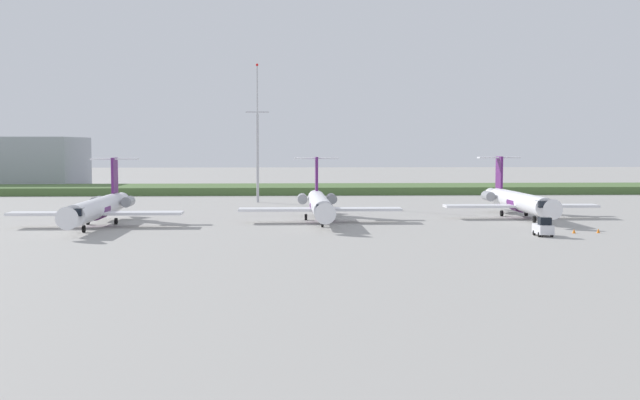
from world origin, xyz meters
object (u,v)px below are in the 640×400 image
(regional_jet_second, at_px, (320,204))
(safety_cone_front_marker, at_px, (550,231))
(baggage_tug, at_px, (543,228))
(safety_cone_rear_marker, at_px, (598,231))
(regional_jet_nearest, at_px, (99,207))
(safety_cone_mid_marker, at_px, (574,231))
(regional_jet_third, at_px, (518,200))
(antenna_mast, at_px, (258,145))

(regional_jet_second, relative_size, safety_cone_front_marker, 56.36)
(baggage_tug, distance_m, safety_cone_rear_marker, 8.53)
(regional_jet_nearest, relative_size, safety_cone_front_marker, 56.36)
(regional_jet_second, distance_m, baggage_tug, 32.45)
(regional_jet_nearest, bearing_deg, regional_jet_second, 9.62)
(safety_cone_mid_marker, bearing_deg, baggage_tug, -149.31)
(safety_cone_rear_marker, bearing_deg, safety_cone_front_marker, 178.68)
(safety_cone_mid_marker, height_order, safety_cone_rear_marker, same)
(regional_jet_second, bearing_deg, safety_cone_rear_marker, -26.11)
(regional_jet_third, relative_size, baggage_tug, 9.69)
(regional_jet_nearest, height_order, safety_cone_rear_marker, regional_jet_nearest)
(baggage_tug, xyz_separation_m, safety_cone_front_marker, (1.96, 3.19, -0.73))
(regional_jet_nearest, xyz_separation_m, regional_jet_third, (59.97, 9.93, 0.00))
(regional_jet_second, xyz_separation_m, antenna_mast, (-10.02, 37.67, 8.24))
(safety_cone_rear_marker, bearing_deg, regional_jet_nearest, 169.79)
(regional_jet_nearest, bearing_deg, safety_cone_mid_marker, -10.91)
(baggage_tug, distance_m, safety_cone_mid_marker, 5.63)
(regional_jet_third, bearing_deg, safety_cone_rear_marker, -80.13)
(regional_jet_second, bearing_deg, regional_jet_nearest, -170.38)
(regional_jet_third, distance_m, baggage_tug, 24.86)
(regional_jet_second, distance_m, safety_cone_mid_marker, 34.97)
(regional_jet_nearest, xyz_separation_m, baggage_tug, (55.76, -14.53, -1.53))
(regional_jet_nearest, xyz_separation_m, safety_cone_mid_marker, (60.56, -11.68, -2.26))
(regional_jet_nearest, relative_size, safety_cone_mid_marker, 56.36)
(regional_jet_third, bearing_deg, baggage_tug, -99.76)
(antenna_mast, relative_size, baggage_tug, 8.15)
(safety_cone_front_marker, relative_size, safety_cone_rear_marker, 1.00)
(regional_jet_second, distance_m, antenna_mast, 39.84)
(regional_jet_third, xyz_separation_m, antenna_mast, (-40.04, 32.82, 8.24))
(safety_cone_front_marker, bearing_deg, regional_jet_nearest, 168.89)
(regional_jet_second, distance_m, safety_cone_front_marker, 32.34)
(antenna_mast, relative_size, safety_cone_mid_marker, 47.42)
(baggage_tug, xyz_separation_m, safety_cone_mid_marker, (4.80, 2.85, -0.73))
(regional_jet_third, relative_size, antenna_mast, 1.19)
(regional_jet_third, height_order, safety_cone_rear_marker, regional_jet_third)
(regional_jet_nearest, distance_m, regional_jet_third, 60.78)
(regional_jet_second, height_order, safety_cone_mid_marker, regional_jet_second)
(safety_cone_mid_marker, bearing_deg, antenna_mast, 126.75)
(regional_jet_nearest, height_order, baggage_tug, regional_jet_nearest)
(regional_jet_nearest, xyz_separation_m, antenna_mast, (19.93, 42.75, 8.24))
(regional_jet_third, relative_size, safety_cone_mid_marker, 56.36)
(antenna_mast, height_order, baggage_tug, antenna_mast)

